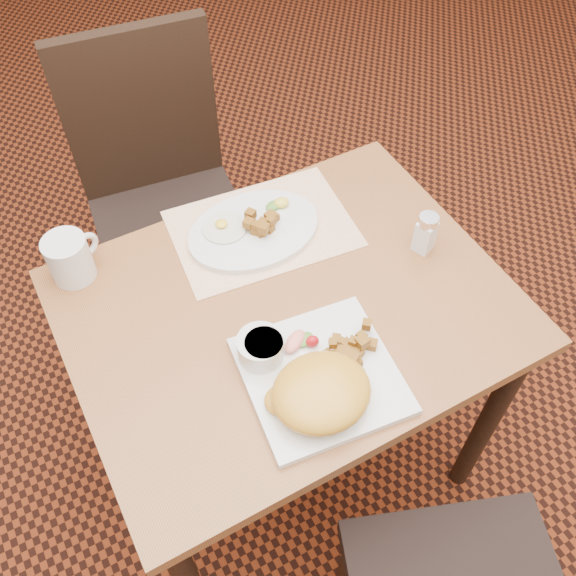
# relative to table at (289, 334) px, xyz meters

# --- Properties ---
(ground) EXTENTS (8.00, 8.00, 0.00)m
(ground) POSITION_rel_table_xyz_m (0.00, 0.00, -0.64)
(ground) COLOR black
(ground) RESTS_ON ground
(table) EXTENTS (0.90, 0.70, 0.75)m
(table) POSITION_rel_table_xyz_m (0.00, 0.00, 0.00)
(table) COLOR #985B2F
(table) RESTS_ON ground
(chair_far) EXTENTS (0.47, 0.48, 0.97)m
(chair_far) POSITION_rel_table_xyz_m (-0.05, 0.68, -0.10)
(chair_far) COLOR black
(chair_far) RESTS_ON ground
(placemat) EXTENTS (0.43, 0.32, 0.00)m
(placemat) POSITION_rel_table_xyz_m (0.05, 0.22, 0.11)
(placemat) COLOR white
(placemat) RESTS_ON table
(plate_square) EXTENTS (0.31, 0.31, 0.02)m
(plate_square) POSITION_rel_table_xyz_m (-0.03, -0.18, 0.12)
(plate_square) COLOR silver
(plate_square) RESTS_ON table
(plate_oval) EXTENTS (0.31, 0.23, 0.02)m
(plate_oval) POSITION_rel_table_xyz_m (0.03, 0.21, 0.12)
(plate_oval) COLOR silver
(plate_oval) RESTS_ON placemat
(hollandaise_mound) EXTENTS (0.19, 0.17, 0.07)m
(hollandaise_mound) POSITION_rel_table_xyz_m (-0.06, -0.23, 0.16)
(hollandaise_mound) COLOR gold
(hollandaise_mound) RESTS_ON plate_square
(ramekin) EXTENTS (0.09, 0.09, 0.05)m
(ramekin) POSITION_rel_table_xyz_m (-0.11, -0.09, 0.15)
(ramekin) COLOR silver
(ramekin) RESTS_ON plate_square
(garnish_sq) EXTENTS (0.08, 0.06, 0.03)m
(garnish_sq) POSITION_rel_table_xyz_m (-0.03, -0.10, 0.14)
(garnish_sq) COLOR #387223
(garnish_sq) RESTS_ON plate_square
(fried_egg) EXTENTS (0.10, 0.10, 0.02)m
(fried_egg) POSITION_rel_table_xyz_m (-0.03, 0.24, 0.13)
(fried_egg) COLOR white
(fried_egg) RESTS_ON plate_oval
(garnish_ov) EXTENTS (0.06, 0.04, 0.02)m
(garnish_ov) POSITION_rel_table_xyz_m (0.11, 0.25, 0.14)
(garnish_ov) COLOR #387223
(garnish_ov) RESTS_ON plate_oval
(salt_shaker) EXTENTS (0.05, 0.05, 0.10)m
(salt_shaker) POSITION_rel_table_xyz_m (0.33, -0.01, 0.16)
(salt_shaker) COLOR white
(salt_shaker) RESTS_ON table
(coffee_mug) EXTENTS (0.12, 0.09, 0.10)m
(coffee_mug) POSITION_rel_table_xyz_m (-0.36, 0.29, 0.16)
(coffee_mug) COLOR silver
(coffee_mug) RESTS_ON table
(home_fries_sq) EXTENTS (0.12, 0.09, 0.04)m
(home_fries_sq) POSITION_rel_table_xyz_m (0.04, -0.17, 0.14)
(home_fries_sq) COLOR #8F5B17
(home_fries_sq) RESTS_ON plate_square
(home_fries_ov) EXTENTS (0.09, 0.08, 0.04)m
(home_fries_ov) POSITION_rel_table_xyz_m (0.04, 0.20, 0.14)
(home_fries_ov) COLOR #8F5B17
(home_fries_ov) RESTS_ON plate_oval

